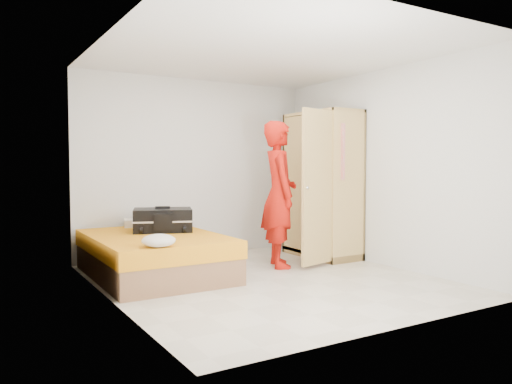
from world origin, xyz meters
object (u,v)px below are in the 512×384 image
suitcase (163,220)px  wardrobe (322,188)px  round_cushion (159,241)px  bed (154,255)px  person (279,194)px

suitcase → wardrobe: bearing=12.6°
suitcase → round_cushion: (-0.47, -1.14, -0.08)m
bed → suitcase: suitcase is taller
wardrobe → round_cushion: wardrobe is taller
wardrobe → bed: bearing=178.8°
wardrobe → round_cushion: size_ratio=6.08×
bed → person: person is taller
person → round_cushion: 2.01m
person → suitcase: size_ratio=2.19×
wardrobe → person: size_ratio=1.10×
person → wardrobe: bearing=-54.7°
suitcase → round_cushion: suitcase is taller
wardrobe → round_cushion: bearing=-163.0°
wardrobe → suitcase: size_ratio=2.41×
person → suitcase: 1.54m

